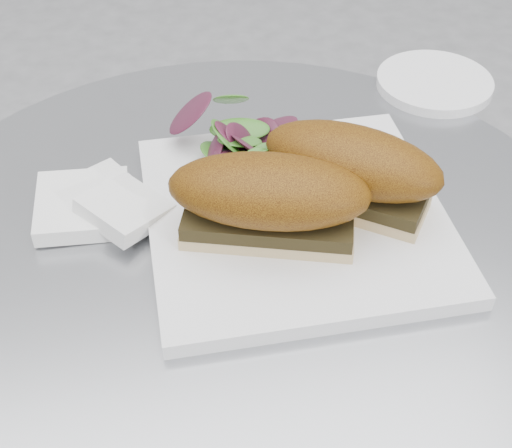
# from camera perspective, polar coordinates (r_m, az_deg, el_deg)

# --- Properties ---
(table) EXTENTS (0.70, 0.70, 0.73)m
(table) POSITION_cam_1_polar(r_m,az_deg,el_deg) (0.85, -1.11, -14.04)
(table) COLOR #A8AAAF
(table) RESTS_ON ground
(plate) EXTENTS (0.28, 0.28, 0.02)m
(plate) POSITION_cam_1_polar(r_m,az_deg,el_deg) (0.68, 3.16, 0.61)
(plate) COLOR white
(plate) RESTS_ON table
(sandwich_left) EXTENTS (0.19, 0.13, 0.08)m
(sandwich_left) POSITION_cam_1_polar(r_m,az_deg,el_deg) (0.62, 1.03, 2.05)
(sandwich_left) COLOR #D1B383
(sandwich_left) RESTS_ON plate
(sandwich_right) EXTENTS (0.18, 0.16, 0.08)m
(sandwich_right) POSITION_cam_1_polar(r_m,az_deg,el_deg) (0.66, 7.66, 4.46)
(sandwich_right) COLOR #D1B383
(sandwich_right) RESTS_ON plate
(salad) EXTENTS (0.12, 0.12, 0.05)m
(salad) POSITION_cam_1_polar(r_m,az_deg,el_deg) (0.72, -1.77, 6.53)
(salad) COLOR #48812A
(salad) RESTS_ON plate
(napkin) EXTENTS (0.15, 0.15, 0.02)m
(napkin) POSITION_cam_1_polar(r_m,az_deg,el_deg) (0.70, -12.04, 0.95)
(napkin) COLOR white
(napkin) RESTS_ON table
(saucer) EXTENTS (0.14, 0.14, 0.01)m
(saucer) POSITION_cam_1_polar(r_m,az_deg,el_deg) (0.91, 14.08, 10.92)
(saucer) COLOR white
(saucer) RESTS_ON table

